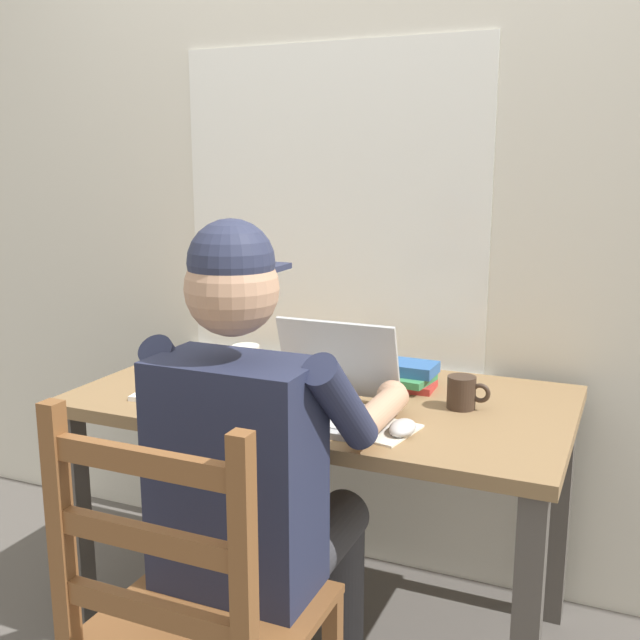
{
  "coord_description": "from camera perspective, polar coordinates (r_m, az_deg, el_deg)",
  "views": [
    {
      "loc": [
        0.78,
        -1.82,
        1.35
      ],
      "look_at": [
        0.01,
        -0.05,
        0.94
      ],
      "focal_mm": 41.92,
      "sensor_mm": 36.0,
      "label": 1
    }
  ],
  "objects": [
    {
      "name": "book_stack_main",
      "position": [
        2.14,
        6.41,
        -4.15
      ],
      "size": [
        0.2,
        0.15,
        0.07
      ],
      "color": "#BC332D",
      "rests_on": "desk"
    },
    {
      "name": "laptop",
      "position": [
        1.91,
        0.37,
        -5.54
      ],
      "size": [
        0.33,
        0.3,
        0.23
      ],
      "color": "#ADAFB2",
      "rests_on": "desk"
    },
    {
      "name": "wooden_chair",
      "position": [
        1.59,
        -9.55,
        -22.21
      ],
      "size": [
        0.42,
        0.42,
        0.94
      ],
      "color": "brown",
      "rests_on": "ground"
    },
    {
      "name": "coffee_mug_white",
      "position": [
        2.22,
        -5.6,
        -3.18
      ],
      "size": [
        0.12,
        0.08,
        0.1
      ],
      "color": "silver",
      "rests_on": "desk"
    },
    {
      "name": "paper_pile_near_laptop",
      "position": [
        2.1,
        -10.44,
        -5.45
      ],
      "size": [
        0.25,
        0.22,
        0.01
      ],
      "primitive_type": "cube",
      "rotation": [
        0.0,
        0.0,
        0.12
      ],
      "color": "white",
      "rests_on": "desk"
    },
    {
      "name": "seated_person",
      "position": [
        1.7,
        -4.57,
        -11.21
      ],
      "size": [
        0.5,
        0.6,
        1.25
      ],
      "color": "#232842",
      "rests_on": "ground"
    },
    {
      "name": "paper_pile_back_corner",
      "position": [
        1.83,
        3.47,
        -8.12
      ],
      "size": [
        0.26,
        0.21,
        0.01
      ],
      "primitive_type": "cube",
      "rotation": [
        0.0,
        0.0,
        -0.18
      ],
      "color": "silver",
      "rests_on": "desk"
    },
    {
      "name": "computer_mouse",
      "position": [
        1.78,
        6.31,
        -8.18
      ],
      "size": [
        0.06,
        0.1,
        0.03
      ],
      "primitive_type": "ellipsoid",
      "color": "#ADAFB2",
      "rests_on": "desk"
    },
    {
      "name": "landscape_photo_print",
      "position": [
        2.39,
        -9.8,
        -3.45
      ],
      "size": [
        0.15,
        0.13,
        0.0
      ],
      "primitive_type": "cube",
      "rotation": [
        0.0,
        0.0,
        -0.33
      ],
      "color": "#C63D33",
      "rests_on": "desk"
    },
    {
      "name": "coffee_mug_dark",
      "position": [
        1.98,
        10.83,
        -5.45
      ],
      "size": [
        0.11,
        0.07,
        0.09
      ],
      "color": "#38281E",
      "rests_on": "desk"
    },
    {
      "name": "desk",
      "position": [
        2.11,
        0.26,
        -8.21
      ],
      "size": [
        1.33,
        0.74,
        0.72
      ],
      "color": "olive",
      "rests_on": "ground"
    },
    {
      "name": "back_wall",
      "position": [
        2.4,
        4.53,
        10.59
      ],
      "size": [
        6.0,
        0.08,
        2.6
      ],
      "color": "silver",
      "rests_on": "ground"
    },
    {
      "name": "ground_plane",
      "position": [
        2.4,
        0.24,
        -22.4
      ],
      "size": [
        8.0,
        8.0,
        0.0
      ],
      "primitive_type": "plane",
      "color": "#56514C"
    }
  ]
}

